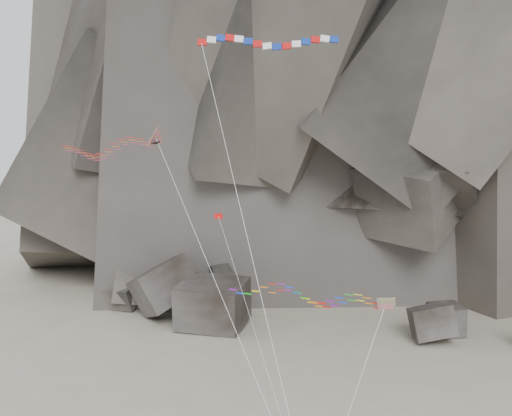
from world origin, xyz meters
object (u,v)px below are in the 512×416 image
(delta_kite, at_px, (104,148))
(pennant_kite, at_px, (231,258))
(parafoil_kite, at_px, (299,294))
(banner_kite, at_px, (267,45))

(delta_kite, bearing_deg, pennant_kite, 9.70)
(parafoil_kite, distance_m, pennant_kite, 5.76)
(delta_kite, xyz_separation_m, parafoil_kite, (16.39, -2.53, -9.79))
(parafoil_kite, height_order, pennant_kite, pennant_kite)
(banner_kite, bearing_deg, parafoil_kite, -57.91)
(parafoil_kite, xyz_separation_m, pennant_kite, (-5.30, 1.05, 1.99))
(delta_kite, bearing_deg, parafoil_kite, 8.53)
(delta_kite, height_order, banner_kite, banner_kite)
(delta_kite, distance_m, pennant_kite, 13.64)
(delta_kite, height_order, pennant_kite, delta_kite)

